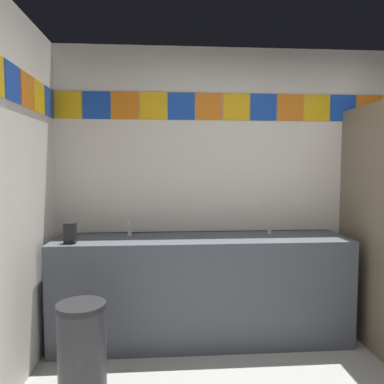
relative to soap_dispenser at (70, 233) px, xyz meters
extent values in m
cube|color=silver|center=(1.76, 0.49, 0.31)|extent=(3.98, 0.08, 2.55)
cube|color=yellow|center=(-0.11, 0.45, 1.05)|extent=(0.24, 0.01, 0.24)
cube|color=#1947B7|center=(0.14, 0.45, 1.05)|extent=(0.24, 0.01, 0.24)
cube|color=orange|center=(0.39, 0.45, 1.05)|extent=(0.24, 0.01, 0.24)
cube|color=yellow|center=(0.64, 0.45, 1.05)|extent=(0.24, 0.01, 0.24)
cube|color=#1947B7|center=(0.89, 0.45, 1.05)|extent=(0.24, 0.01, 0.24)
cube|color=orange|center=(1.14, 0.45, 1.05)|extent=(0.24, 0.01, 0.24)
cube|color=yellow|center=(1.39, 0.45, 1.05)|extent=(0.24, 0.01, 0.24)
cube|color=#1947B7|center=(1.64, 0.45, 1.05)|extent=(0.24, 0.01, 0.24)
cube|color=orange|center=(1.88, 0.45, 1.05)|extent=(0.24, 0.01, 0.24)
cube|color=yellow|center=(2.13, 0.45, 1.05)|extent=(0.24, 0.01, 0.24)
cube|color=#1947B7|center=(2.38, 0.45, 1.05)|extent=(0.24, 0.01, 0.24)
cube|color=orange|center=(2.63, 0.45, 1.05)|extent=(0.24, 0.01, 0.24)
cube|color=#1947B7|center=(-0.23, -0.45, 1.05)|extent=(0.01, 0.24, 0.24)
cube|color=orange|center=(-0.23, -0.19, 1.05)|extent=(0.01, 0.24, 0.24)
cube|color=yellow|center=(-0.23, 0.07, 1.05)|extent=(0.01, 0.24, 0.24)
cube|color=#1947B7|center=(-0.23, 0.32, 1.05)|extent=(0.01, 0.24, 0.24)
cube|color=#4C515B|center=(1.05, 0.17, -0.52)|extent=(2.45, 0.57, 0.89)
cube|color=#4C515B|center=(1.05, 0.44, -0.12)|extent=(2.45, 0.03, 0.08)
cylinder|color=silver|center=(0.43, 0.14, -0.13)|extent=(0.34, 0.34, 0.10)
cylinder|color=silver|center=(1.66, 0.14, -0.13)|extent=(0.34, 0.34, 0.10)
cylinder|color=silver|center=(0.43, 0.28, -0.05)|extent=(0.04, 0.04, 0.05)
cylinder|color=silver|center=(0.43, 0.23, 0.02)|extent=(0.02, 0.06, 0.09)
cylinder|color=silver|center=(1.66, 0.28, -0.05)|extent=(0.04, 0.04, 0.05)
cylinder|color=silver|center=(1.66, 0.23, 0.02)|extent=(0.02, 0.06, 0.09)
cube|color=black|center=(0.00, 0.00, 0.00)|extent=(0.09, 0.07, 0.16)
cylinder|color=black|center=(0.00, -0.04, -0.06)|extent=(0.02, 0.02, 0.03)
cube|color=#726651|center=(2.40, -0.24, 0.03)|extent=(0.04, 1.39, 1.99)
cylinder|color=#333338|center=(0.19, -0.55, -0.68)|extent=(0.31, 0.31, 0.57)
cylinder|color=#262628|center=(0.19, -0.55, -0.38)|extent=(0.32, 0.32, 0.04)
camera|label=1|loc=(0.73, -2.96, 0.53)|focal=35.28mm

